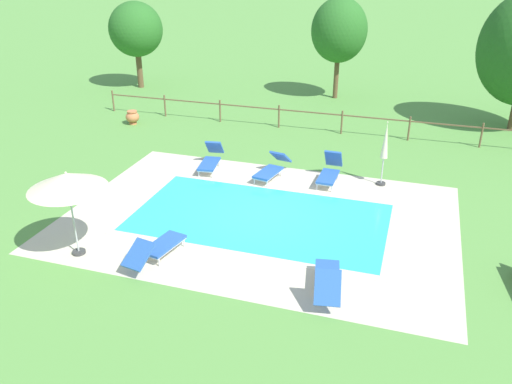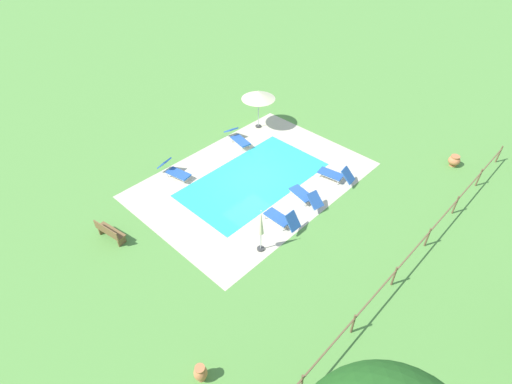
{
  "view_description": "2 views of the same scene",
  "coord_description": "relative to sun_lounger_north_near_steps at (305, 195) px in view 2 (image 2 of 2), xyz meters",
  "views": [
    {
      "loc": [
        4.24,
        -13.64,
        7.61
      ],
      "look_at": [
        -0.28,
        0.5,
        0.6
      ],
      "focal_mm": 36.78,
      "sensor_mm": 36.0,
      "label": 1
    },
    {
      "loc": [
        12.0,
        11.63,
        13.16
      ],
      "look_at": [
        1.6,
        1.71,
        1.1
      ],
      "focal_mm": 28.35,
      "sensor_mm": 36.0,
      "label": 2
    }
  ],
  "objects": [
    {
      "name": "ground_plane",
      "position": [
        0.5,
        -3.04,
        -0.37
      ],
      "size": [
        160.0,
        160.0,
        0.0
      ],
      "primitive_type": "plane",
      "color": "#599342"
    },
    {
      "name": "pool_deck_paving",
      "position": [
        0.5,
        -3.04,
        -0.37
      ],
      "size": [
        11.75,
        8.23,
        0.01
      ],
      "primitive_type": "cube",
      "color": "beige",
      "rests_on": "ground"
    },
    {
      "name": "swimming_pool_water",
      "position": [
        0.5,
        -3.04,
        -0.37
      ],
      "size": [
        7.7,
        4.19,
        0.01
      ],
      "primitive_type": "cube",
      "color": "#2DB7C6",
      "rests_on": "ground"
    },
    {
      "name": "pool_coping_rim",
      "position": [
        0.5,
        -3.04,
        -0.37
      ],
      "size": [
        8.18,
        4.67,
        0.01
      ],
      "color": "beige",
      "rests_on": "ground"
    },
    {
      "name": "sun_lounger_north_near_steps",
      "position": [
        0.0,
        0.0,
        0.0
      ],
      "size": [
        0.98,
        2.06,
        0.86
      ],
      "color": "#2856A8",
      "rests_on": "ground"
    },
    {
      "name": "sun_lounger_north_mid",
      "position": [
        3.19,
        -6.23,
        0.01
      ],
      "size": [
        0.93,
        1.99,
        0.94
      ],
      "color": "#2856A8",
      "rests_on": "ground"
    },
    {
      "name": "sun_lounger_north_far",
      "position": [
        -2.4,
        0.1,
        0.01
      ],
      "size": [
        0.88,
        1.97,
        0.95
      ],
      "color": "#2856A8",
      "rests_on": "ground"
    },
    {
      "name": "sun_lounger_north_end",
      "position": [
        2.04,
        0.25,
        0.02
      ],
      "size": [
        0.63,
        1.82,
        1.02
      ],
      "color": "#2856A8",
      "rests_on": "ground"
    },
    {
      "name": "sun_lounger_south_mid",
      "position": [
        -1.39,
        -6.14,
        -0.01
      ],
      "size": [
        0.97,
        2.11,
        0.79
      ],
      "color": "#2856A8",
      "rests_on": "ground"
    },
    {
      "name": "patio_umbrella_open_foreground",
      "position": [
        -3.58,
        -6.54,
        1.77
      ],
      "size": [
        2.04,
        2.04,
        2.42
      ],
      "color": "#383838",
      "rests_on": "ground"
    },
    {
      "name": "patio_umbrella_closed_row_west",
      "position": [
        3.81,
        0.58,
        1.09
      ],
      "size": [
        0.32,
        0.32,
        2.31
      ],
      "color": "#383838",
      "rests_on": "ground"
    },
    {
      "name": "wooden_bench_lawn_side",
      "position": [
        7.94,
        -4.64,
        0.09
      ],
      "size": [
        0.67,
        1.55,
        0.87
      ],
      "color": "brown",
      "rests_on": "ground"
    },
    {
      "name": "terracotta_urn_near_fence",
      "position": [
        -7.95,
        4.03,
        -0.03
      ],
      "size": [
        0.62,
        0.62,
        0.64
      ],
      "color": "#C67547",
      "rests_on": "ground"
    },
    {
      "name": "terracotta_urn_by_tree",
      "position": [
        9.25,
        3.03,
        0.02
      ],
      "size": [
        0.45,
        0.45,
        0.73
      ],
      "color": "#C67547",
      "rests_on": "ground"
    },
    {
      "name": "perimeter_fence",
      "position": [
        0.14,
        5.63,
        0.31
      ],
      "size": [
        20.24,
        0.08,
        1.05
      ],
      "color": "brown",
      "rests_on": "ground"
    }
  ]
}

